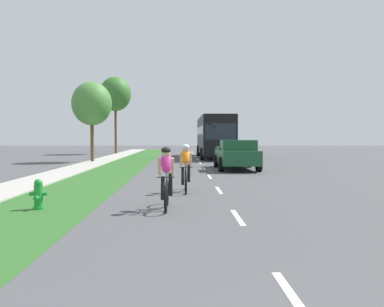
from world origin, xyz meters
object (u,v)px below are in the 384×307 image
object	(u,v)px
fire_hydrant_green	(38,195)
street_tree_near	(92,104)
cyclist_trailing	(186,168)
bus_black	(214,135)
street_tree_far	(115,94)
pickup_dark_green	(236,155)
cyclist_lead	(166,177)

from	to	relation	value
fire_hydrant_green	street_tree_near	distance (m)	19.65
cyclist_trailing	street_tree_near	distance (m)	17.62
cyclist_trailing	bus_black	size ratio (longest dim) A/B	0.15
fire_hydrant_green	street_tree_far	distance (m)	33.19
street_tree_far	pickup_dark_green	bearing A→B (deg)	-63.98
bus_black	street_tree_far	distance (m)	13.04
bus_black	street_tree_near	world-z (taller)	street_tree_near
cyclist_lead	street_tree_near	bearing A→B (deg)	107.45
fire_hydrant_green	cyclist_lead	distance (m)	3.25
bus_black	street_tree_far	world-z (taller)	street_tree_far
street_tree_near	street_tree_far	distance (m)	13.60
fire_hydrant_green	bus_black	size ratio (longest dim) A/B	0.07
bus_black	street_tree_far	bearing A→B (deg)	141.96
fire_hydrant_green	pickup_dark_green	size ratio (longest dim) A/B	0.15
cyclist_trailing	bus_black	world-z (taller)	bus_black
bus_black	pickup_dark_green	bearing A→B (deg)	-89.04
cyclist_trailing	street_tree_far	world-z (taller)	street_tree_far
cyclist_lead	cyclist_trailing	distance (m)	3.20
pickup_dark_green	street_tree_near	world-z (taller)	street_tree_near
pickup_dark_green	bus_black	bearing A→B (deg)	90.96
cyclist_lead	street_tree_near	world-z (taller)	street_tree_near
street_tree_near	pickup_dark_green	bearing A→B (deg)	-36.14
fire_hydrant_green	street_tree_far	world-z (taller)	street_tree_far
cyclist_lead	pickup_dark_green	distance (m)	12.74
cyclist_lead	bus_black	distance (m)	25.24
fire_hydrant_green	cyclist_trailing	xyz separation A→B (m)	(3.74, 3.06, 0.44)
fire_hydrant_green	cyclist_trailing	world-z (taller)	cyclist_trailing
pickup_dark_green	street_tree_far	xyz separation A→B (m)	(-9.92, 20.33, 5.40)
pickup_dark_green	street_tree_far	distance (m)	23.25
cyclist_trailing	street_tree_far	bearing A→B (deg)	103.41
cyclist_lead	cyclist_trailing	xyz separation A→B (m)	(0.52, 3.16, 0.00)
pickup_dark_green	cyclist_trailing	bearing A→B (deg)	-107.63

